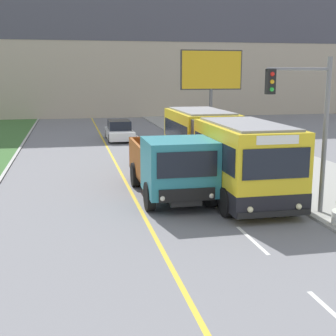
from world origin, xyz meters
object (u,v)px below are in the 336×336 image
city_bus (220,150)px  planter_round_third (250,159)px  planter_round_second (289,179)px  traffic_light_mast (308,116)px  billboard_large (211,73)px  car_distant (119,131)px  dump_truck (174,168)px

city_bus → planter_round_third: size_ratio=10.39×
planter_round_second → planter_round_third: planter_round_third is taller
traffic_light_mast → billboard_large: bearing=82.7°
car_distant → traffic_light_mast: 20.29m
billboard_large → planter_round_second: bearing=-95.2°
city_bus → car_distant: city_bus is taller
dump_truck → car_distant: 16.98m
planter_round_third → city_bus: bearing=-133.6°
dump_truck → car_distant: bearing=90.9°
planter_round_third → planter_round_second: bearing=-91.3°
city_bus → car_distant: size_ratio=2.68×
traffic_light_mast → planter_round_third: bearing=81.9°
dump_truck → city_bus: bearing=40.8°
dump_truck → billboard_large: 17.47m
dump_truck → planter_round_second: dump_truck is taller
dump_truck → car_distant: dump_truck is taller
car_distant → dump_truck: bearing=-89.1°
city_bus → billboard_large: billboard_large is taller
city_bus → planter_round_third: (2.47, 2.60, -0.98)m
planter_round_second → planter_round_third: 4.47m
billboard_large → planter_round_third: bearing=-96.7°
city_bus → traffic_light_mast: bearing=-73.9°
billboard_large → planter_round_third: billboard_large is taller
traffic_light_mast → planter_round_third: size_ratio=4.81×
city_bus → traffic_light_mast: (1.41, -4.88, 1.88)m
billboard_large → planter_round_second: 16.22m
car_distant → planter_round_third: 13.28m
car_distant → planter_round_third: bearing=-66.6°
dump_truck → planter_round_second: 4.97m
traffic_light_mast → city_bus: bearing=106.1°
city_bus → planter_round_second: (2.37, -1.87, -1.00)m
city_bus → planter_round_second: bearing=-38.3°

